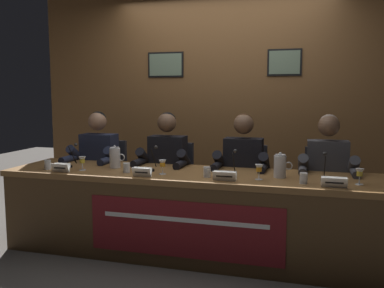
# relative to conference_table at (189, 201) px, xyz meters

# --- Properties ---
(ground_plane) EXTENTS (12.00, 12.00, 0.00)m
(ground_plane) POSITION_rel_conference_table_xyz_m (-0.00, 0.11, -0.50)
(ground_plane) COLOR #4C4742
(wall_back_panelled) EXTENTS (4.55, 0.14, 2.60)m
(wall_back_panelled) POSITION_rel_conference_table_xyz_m (-0.00, 1.48, 0.80)
(wall_back_panelled) COLOR brown
(wall_back_panelled) RESTS_ON ground_plane
(conference_table) EXTENTS (3.35, 0.78, 0.73)m
(conference_table) POSITION_rel_conference_table_xyz_m (0.00, 0.00, 0.00)
(conference_table) COLOR brown
(conference_table) RESTS_ON ground_plane
(chair_far_left) EXTENTS (0.44, 0.44, 0.90)m
(chair_far_left) POSITION_rel_conference_table_xyz_m (-1.14, 0.68, -0.06)
(chair_far_left) COLOR black
(chair_far_left) RESTS_ON ground_plane
(panelist_far_left) EXTENTS (0.51, 0.48, 1.23)m
(panelist_far_left) POSITION_rel_conference_table_xyz_m (-1.14, 0.48, 0.21)
(panelist_far_left) COLOR black
(panelist_far_left) RESTS_ON ground_plane
(nameplate_far_left) EXTENTS (0.16, 0.06, 0.08)m
(nameplate_far_left) POSITION_rel_conference_table_xyz_m (-1.11, -0.19, 0.27)
(nameplate_far_left) COLOR white
(nameplate_far_left) RESTS_ON conference_table
(juice_glass_far_left) EXTENTS (0.06, 0.06, 0.12)m
(juice_glass_far_left) POSITION_rel_conference_table_xyz_m (-0.98, -0.05, 0.31)
(juice_glass_far_left) COLOR white
(juice_glass_far_left) RESTS_ON conference_table
(water_cup_far_left) EXTENTS (0.06, 0.06, 0.08)m
(water_cup_far_left) POSITION_rel_conference_table_xyz_m (-1.31, -0.10, 0.26)
(water_cup_far_left) COLOR silver
(water_cup_far_left) RESTS_ON conference_table
(microphone_far_left) EXTENTS (0.06, 0.17, 0.22)m
(microphone_far_left) POSITION_rel_conference_table_xyz_m (-1.17, 0.07, 0.30)
(microphone_far_left) COLOR black
(microphone_far_left) RESTS_ON conference_table
(chair_center_left) EXTENTS (0.44, 0.44, 0.90)m
(chair_center_left) POSITION_rel_conference_table_xyz_m (-0.38, 0.68, -0.06)
(chair_center_left) COLOR black
(chair_center_left) RESTS_ON ground_plane
(panelist_center_left) EXTENTS (0.51, 0.48, 1.23)m
(panelist_center_left) POSITION_rel_conference_table_xyz_m (-0.38, 0.48, 0.21)
(panelist_center_left) COLOR black
(panelist_center_left) RESTS_ON ground_plane
(nameplate_center_left) EXTENTS (0.16, 0.06, 0.08)m
(nameplate_center_left) POSITION_rel_conference_table_xyz_m (-0.35, -0.19, 0.27)
(nameplate_center_left) COLOR white
(nameplate_center_left) RESTS_ON conference_table
(juice_glass_center_left) EXTENTS (0.06, 0.06, 0.12)m
(juice_glass_center_left) POSITION_rel_conference_table_xyz_m (-0.22, -0.04, 0.31)
(juice_glass_center_left) COLOR white
(juice_glass_center_left) RESTS_ON conference_table
(water_cup_center_left) EXTENTS (0.06, 0.06, 0.08)m
(water_cup_center_left) POSITION_rel_conference_table_xyz_m (-0.55, -0.05, 0.26)
(water_cup_center_left) COLOR silver
(water_cup_center_left) RESTS_ON conference_table
(microphone_center_left) EXTENTS (0.06, 0.17, 0.22)m
(microphone_center_left) POSITION_rel_conference_table_xyz_m (-0.36, 0.10, 0.30)
(microphone_center_left) COLOR black
(microphone_center_left) RESTS_ON conference_table
(chair_center_right) EXTENTS (0.44, 0.44, 0.90)m
(chair_center_right) POSITION_rel_conference_table_xyz_m (0.38, 0.68, -0.06)
(chair_center_right) COLOR black
(chair_center_right) RESTS_ON ground_plane
(panelist_center_right) EXTENTS (0.51, 0.48, 1.23)m
(panelist_center_right) POSITION_rel_conference_table_xyz_m (0.38, 0.48, 0.21)
(panelist_center_right) COLOR black
(panelist_center_right) RESTS_ON ground_plane
(nameplate_center_right) EXTENTS (0.18, 0.06, 0.08)m
(nameplate_center_right) POSITION_rel_conference_table_xyz_m (0.34, -0.17, 0.27)
(nameplate_center_right) COLOR white
(nameplate_center_right) RESTS_ON conference_table
(juice_glass_center_right) EXTENTS (0.06, 0.06, 0.12)m
(juice_glass_center_right) POSITION_rel_conference_table_xyz_m (0.60, -0.05, 0.31)
(juice_glass_center_right) COLOR white
(juice_glass_center_right) RESTS_ON conference_table
(water_cup_center_right) EXTENTS (0.06, 0.06, 0.08)m
(water_cup_center_right) POSITION_rel_conference_table_xyz_m (0.17, -0.05, 0.26)
(water_cup_center_right) COLOR silver
(water_cup_center_right) RESTS_ON conference_table
(microphone_center_right) EXTENTS (0.06, 0.17, 0.22)m
(microphone_center_right) POSITION_rel_conference_table_xyz_m (0.37, 0.05, 0.30)
(microphone_center_right) COLOR black
(microphone_center_right) RESTS_ON conference_table
(chair_far_right) EXTENTS (0.44, 0.44, 0.90)m
(chair_far_right) POSITION_rel_conference_table_xyz_m (1.14, 0.68, -0.06)
(chair_far_right) COLOR black
(chair_far_right) RESTS_ON ground_plane
(panelist_far_right) EXTENTS (0.51, 0.48, 1.23)m
(panelist_far_right) POSITION_rel_conference_table_xyz_m (1.14, 0.48, 0.21)
(panelist_far_right) COLOR black
(panelist_far_right) RESTS_ON ground_plane
(nameplate_far_right) EXTENTS (0.18, 0.06, 0.08)m
(nameplate_far_right) POSITION_rel_conference_table_xyz_m (1.16, -0.18, 0.27)
(nameplate_far_right) COLOR white
(nameplate_far_right) RESTS_ON conference_table
(juice_glass_far_right) EXTENTS (0.06, 0.06, 0.12)m
(juice_glass_far_right) POSITION_rel_conference_table_xyz_m (1.35, -0.02, 0.31)
(juice_glass_far_right) COLOR white
(juice_glass_far_right) RESTS_ON conference_table
(water_cup_far_right) EXTENTS (0.06, 0.06, 0.08)m
(water_cup_far_right) POSITION_rel_conference_table_xyz_m (0.94, -0.10, 0.26)
(water_cup_far_right) COLOR silver
(water_cup_far_right) RESTS_ON conference_table
(microphone_far_right) EXTENTS (0.06, 0.17, 0.22)m
(microphone_far_right) POSITION_rel_conference_table_xyz_m (1.10, 0.09, 0.30)
(microphone_far_right) COLOR black
(microphone_far_right) RESTS_ON conference_table
(water_pitcher_left_side) EXTENTS (0.15, 0.10, 0.21)m
(water_pitcher_left_side) POSITION_rel_conference_table_xyz_m (-0.75, 0.14, 0.32)
(water_pitcher_left_side) COLOR silver
(water_pitcher_left_side) RESTS_ON conference_table
(water_pitcher_right_side) EXTENTS (0.15, 0.10, 0.21)m
(water_pitcher_right_side) POSITION_rel_conference_table_xyz_m (0.75, 0.09, 0.32)
(water_pitcher_right_side) COLOR silver
(water_pitcher_right_side) RESTS_ON conference_table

